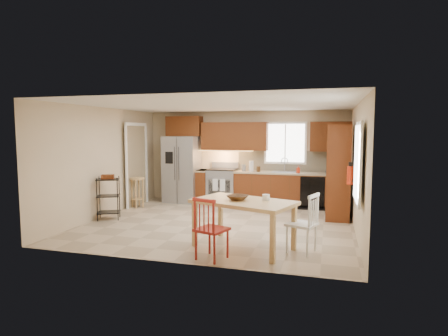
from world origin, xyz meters
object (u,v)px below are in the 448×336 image
object	(u,v)px
chair_white	(302,223)
pantry	(338,172)
table_bowl	(238,200)
bar_stool	(138,193)
range_stove	(222,187)
chair_red	(212,228)
soap_bottle	(298,169)
refrigerator	(182,169)
table_jar	(266,199)
utility_cart	(108,198)
dining_table	(243,225)
fire_extinguisher	(350,175)

from	to	relation	value
chair_white	pantry	bearing A→B (deg)	6.08
chair_white	table_bowl	xyz separation A→B (m)	(-1.05, -0.05, 0.33)
pantry	bar_stool	distance (m)	4.98
range_stove	chair_white	xyz separation A→B (m)	(2.37, -3.66, 0.02)
chair_red	soap_bottle	bearing A→B (deg)	96.24
refrigerator	range_stove	distance (m)	1.24
chair_red	table_jar	bearing A→B (deg)	65.56
chair_white	utility_cart	world-z (taller)	chair_white
table_bowl	bar_stool	size ratio (longest dim) A/B	0.43
chair_red	utility_cart	size ratio (longest dim) A/B	1.01
chair_red	chair_white	xyz separation A→B (m)	(1.30, 0.70, 0.00)
refrigerator	table_jar	bearing A→B (deg)	-50.41
chair_red	chair_white	world-z (taller)	same
pantry	table_jar	world-z (taller)	pantry
bar_stool	dining_table	bearing A→B (deg)	-42.26
bar_stool	utility_cart	world-z (taller)	utility_cart
table_bowl	utility_cart	bearing A→B (deg)	159.37
soap_bottle	chair_red	size ratio (longest dim) A/B	0.20
refrigerator	dining_table	world-z (taller)	refrigerator
dining_table	refrigerator	bearing A→B (deg)	144.04
range_stove	utility_cart	distance (m)	3.15
chair_white	table_bowl	world-z (taller)	chair_white
soap_bottle	dining_table	xyz separation A→B (m)	(-0.61, -3.62, -0.60)
chair_white	table_jar	bearing A→B (deg)	103.77
table_jar	refrigerator	bearing A→B (deg)	129.59
dining_table	fire_extinguisher	bearing A→B (deg)	62.49
soap_bottle	bar_stool	bearing A→B (deg)	-165.15
soap_bottle	table_bowl	size ratio (longest dim) A/B	0.58
soap_bottle	utility_cart	size ratio (longest dim) A/B	0.20
bar_stool	utility_cart	bearing A→B (deg)	-94.30
soap_bottle	table_jar	bearing A→B (deg)	-94.01
bar_stool	pantry	bearing A→B (deg)	-3.17
dining_table	bar_stool	size ratio (longest dim) A/B	2.12
pantry	fire_extinguisher	xyz separation A→B (m)	(0.20, -1.05, 0.05)
chair_white	bar_stool	bearing A→B (deg)	78.62
refrigerator	chair_red	xyz separation A→B (m)	(2.22, -4.30, -0.43)
chair_white	table_bowl	distance (m)	1.10
dining_table	table_bowl	xyz separation A→B (m)	(-0.10, 0.00, 0.41)
refrigerator	chair_white	distance (m)	5.06
fire_extinguisher	chair_white	xyz separation A→B (m)	(-0.81, -1.62, -0.62)
utility_cart	bar_stool	bearing A→B (deg)	65.99
range_stove	soap_bottle	distance (m)	2.10
range_stove	pantry	size ratio (longest dim) A/B	0.44
fire_extinguisher	dining_table	size ratio (longest dim) A/B	0.22
dining_table	utility_cart	bearing A→B (deg)	178.78
pantry	chair_red	distance (m)	3.92
refrigerator	table_bowl	xyz separation A→B (m)	(2.47, -3.65, -0.10)
chair_red	utility_cart	world-z (taller)	chair_red
pantry	bar_stool	bearing A→B (deg)	-178.19
refrigerator	table_bowl	world-z (taller)	refrigerator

